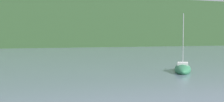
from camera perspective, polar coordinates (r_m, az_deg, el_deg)
The scene contains 2 objects.
wooded_hillside at distance 103.22m, azimuth -21.26°, elevation 4.63°, with size 352.00×45.43×32.86m.
sailboat_mid_5 at distance 25.95m, azimuth 14.51°, elevation -3.62°, with size 3.82×4.77×5.60m.
Camera 1 is at (-7.45, 14.93, 3.27)m, focal length 43.91 mm.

